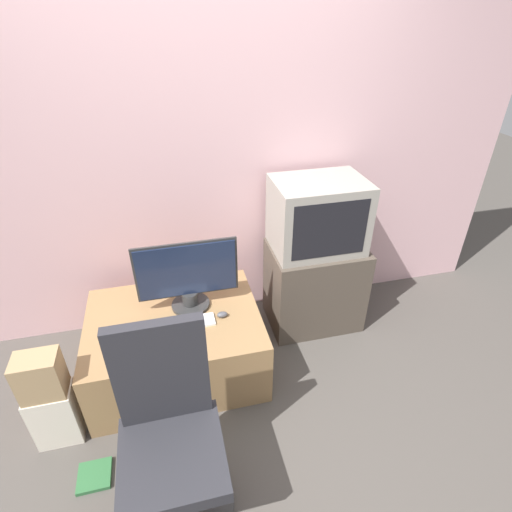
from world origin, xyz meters
name	(u,v)px	position (x,y,z in m)	size (l,w,h in m)	color
ground_plane	(251,463)	(0.00, 0.00, 0.00)	(12.00, 12.00, 0.00)	#4C4742
wall_back	(201,145)	(0.00, 1.32, 1.30)	(4.40, 0.05, 2.60)	beige
desk	(177,344)	(-0.31, 0.74, 0.22)	(1.04, 0.80, 0.44)	#937047
side_stand	(314,285)	(0.71, 1.00, 0.32)	(0.65, 0.45, 0.63)	#4C4238
main_monitor	(188,276)	(-0.19, 0.83, 0.66)	(0.61, 0.24, 0.45)	#2D2D2D
keyboard	(188,323)	(-0.22, 0.66, 0.45)	(0.31, 0.11, 0.01)	white
mouse	(222,315)	(-0.02, 0.68, 0.46)	(0.06, 0.04, 0.04)	#4C4C51
crt_tv	(318,215)	(0.70, 1.02, 0.87)	(0.59, 0.43, 0.48)	gray
office_chair	(171,443)	(-0.37, -0.08, 0.43)	(0.50, 0.50, 1.01)	#333333
cardboard_box_lower	(56,414)	(-0.98, 0.41, 0.18)	(0.23, 0.16, 0.36)	beige
cardboard_box_upper	(40,376)	(-0.98, 0.41, 0.48)	(0.21, 0.15, 0.24)	#A3845B
book	(95,476)	(-0.79, 0.12, 0.01)	(0.16, 0.16, 0.02)	#2D6638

